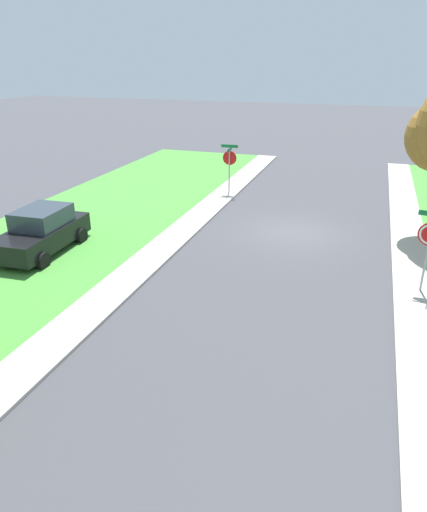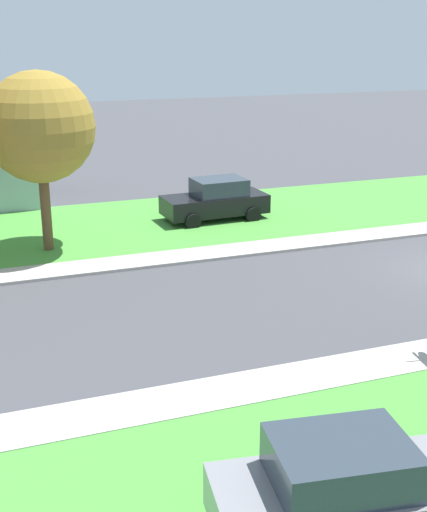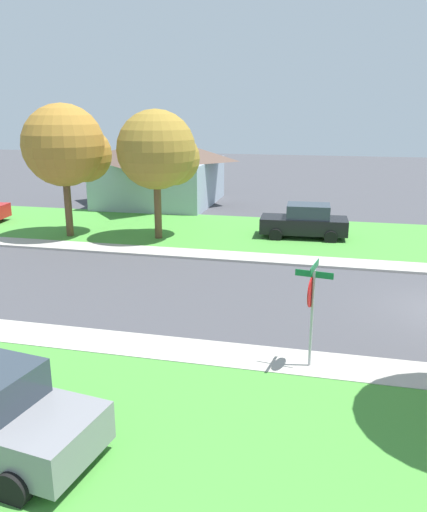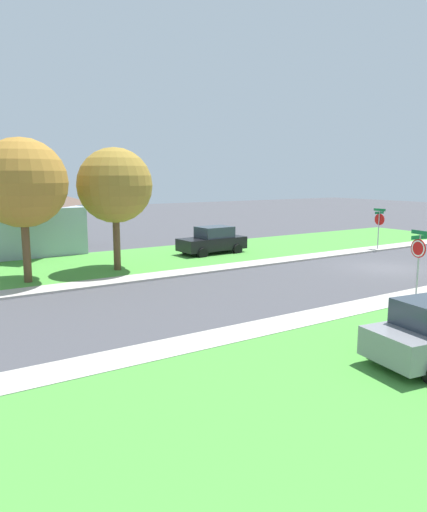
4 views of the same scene
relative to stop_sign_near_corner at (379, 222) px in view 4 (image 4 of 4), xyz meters
The scene contains 11 objects.
ground_plane 6.87m from the stop_sign_near_corner, 132.29° to the left, with size 120.00×120.00×0.00m, color #424247.
sidewalk_east 16.99m from the stop_sign_near_corner, 89.13° to the left, with size 1.40×56.00×0.10m, color #ADA89E.
lawn_east 17.70m from the stop_sign_near_corner, 73.65° to the left, with size 8.00×56.00×0.08m, color #479338.
sidewalk_west 19.29m from the stop_sign_near_corner, 118.44° to the left, with size 1.40×56.00×0.10m, color #ADA89E.
lawn_west 21.91m from the stop_sign_near_corner, 129.35° to the left, with size 8.00×56.00×0.08m, color #479338.
stop_sign_near_corner is the anchor object (origin of this frame).
stop_sign_far_corner 13.13m from the stop_sign_near_corner, 134.95° to the left, with size 0.91×0.91×2.77m.
car_black_driveway_right 11.24m from the stop_sign_near_corner, 66.20° to the left, with size 2.19×4.38×1.76m.
tree_sidewalk_near 22.08m from the stop_sign_near_corner, 83.85° to the left, with size 4.32×4.02×6.63m.
tree_sidewalk_far 17.62m from the stop_sign_near_corner, 80.53° to the left, with size 4.10×3.81×6.35m.
house_right_setback 24.18m from the stop_sign_near_corner, 58.36° to the left, with size 9.11×7.93×4.60m.
Camera 4 is at (-16.56, 21.88, 4.97)m, focal length 34.20 mm.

